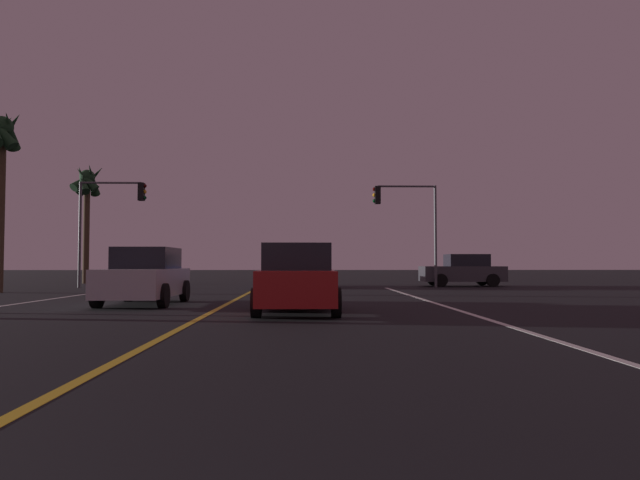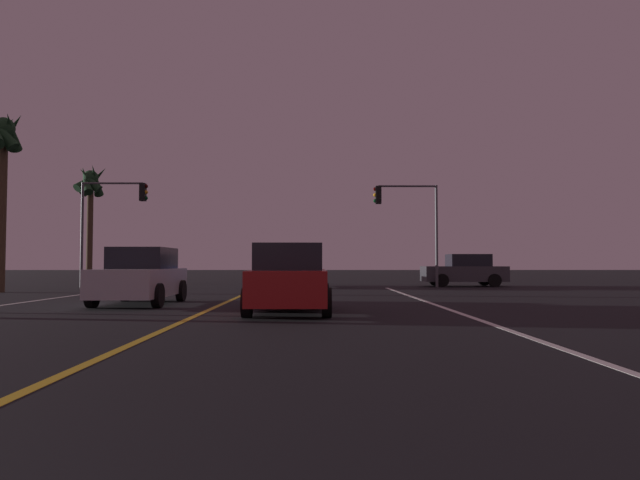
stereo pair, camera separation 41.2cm
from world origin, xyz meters
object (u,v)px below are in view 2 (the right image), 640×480
object	(u,v)px
palm_tree_left_mid	(3,146)
traffic_light_near_left	(114,209)
car_lead_same_lane	(289,280)
palm_tree_left_far	(90,189)
car_crossing_side	(465,271)
traffic_light_near_right	(406,211)
car_ahead_far	(299,271)
car_oncoming	(141,277)
street_lamp_right_near	(637,43)

from	to	relation	value
palm_tree_left_mid	traffic_light_near_left	bearing A→B (deg)	56.16
car_lead_same_lane	palm_tree_left_far	distance (m)	24.53
car_crossing_side	traffic_light_near_left	size ratio (longest dim) A/B	0.81
traffic_light_near_right	traffic_light_near_left	size ratio (longest dim) A/B	0.98
car_lead_same_lane	traffic_light_near_left	distance (m)	17.52
traffic_light_near_left	palm_tree_left_far	xyz separation A→B (m)	(-3.53, 5.81, 1.79)
car_lead_same_lane	traffic_light_near_left	size ratio (longest dim) A/B	0.81
palm_tree_left_far	car_crossing_side	bearing A→B (deg)	-11.72
traffic_light_near_right	traffic_light_near_left	bearing A→B (deg)	0.00
car_ahead_far	traffic_light_near_left	size ratio (longest dim) A/B	0.81
car_lead_same_lane	palm_tree_left_far	size ratio (longest dim) A/B	0.59
car_oncoming	palm_tree_left_mid	world-z (taller)	palm_tree_left_mid
car_crossing_side	traffic_light_near_right	distance (m)	4.72
car_crossing_side	traffic_light_near_right	bearing A→B (deg)	21.67
car_ahead_far	palm_tree_left_mid	size ratio (longest dim) A/B	0.55
car_ahead_far	car_lead_same_lane	distance (m)	14.83
traffic_light_near_right	car_lead_same_lane	bearing A→B (deg)	69.96
car_ahead_far	car_lead_same_lane	bearing A→B (deg)	-179.34
street_lamp_right_near	palm_tree_left_far	distance (m)	31.41
car_crossing_side	palm_tree_left_far	bearing A→B (deg)	-11.72
car_crossing_side	car_oncoming	bearing A→B (deg)	44.15
car_oncoming	car_lead_same_lane	distance (m)	5.43
car_oncoming	traffic_light_near_left	size ratio (longest dim) A/B	0.81
car_oncoming	traffic_light_near_right	distance (m)	15.39
car_oncoming	street_lamp_right_near	bearing A→B (deg)	54.24
car_crossing_side	car_oncoming	distance (m)	18.34
car_ahead_far	palm_tree_left_mid	bearing A→B (deg)	112.20
car_ahead_far	palm_tree_left_mid	xyz separation A→B (m)	(-12.44, -5.07, 5.37)
car_oncoming	traffic_light_near_right	size ratio (longest dim) A/B	0.83
street_lamp_right_near	palm_tree_left_far	size ratio (longest dim) A/B	1.07
car_crossing_side	car_lead_same_lane	bearing A→B (deg)	61.34
palm_tree_left_mid	car_ahead_far	bearing A→B (deg)	22.20
car_crossing_side	palm_tree_left_far	xyz separation A→B (m)	(-21.62, 4.49, 4.94)
car_ahead_far	palm_tree_left_far	xyz separation A→B (m)	(-12.87, 5.36, 4.94)
car_crossing_side	car_lead_same_lane	size ratio (longest dim) A/B	1.00
traffic_light_near_right	palm_tree_left_mid	distance (m)	18.58
car_lead_same_lane	traffic_light_near_left	world-z (taller)	traffic_light_near_left
traffic_light_near_left	traffic_light_near_right	bearing A→B (deg)	0.00
car_ahead_far	traffic_light_near_right	xyz separation A→B (m)	(5.41, -0.46, 3.06)
car_crossing_side	palm_tree_left_far	world-z (taller)	palm_tree_left_far
car_lead_same_lane	palm_tree_left_mid	world-z (taller)	palm_tree_left_mid
car_ahead_far	traffic_light_near_left	world-z (taller)	traffic_light_near_left
car_oncoming	street_lamp_right_near	world-z (taller)	street_lamp_right_near
palm_tree_left_far	traffic_light_near_left	bearing A→B (deg)	-58.73
car_oncoming	street_lamp_right_near	size ratio (longest dim) A/B	0.55
car_oncoming	traffic_light_near_right	xyz separation A→B (m)	(9.82, 11.45, 3.06)
car_oncoming	car_ahead_far	world-z (taller)	same
car_crossing_side	car_ahead_far	distance (m)	8.79
car_ahead_far	traffic_light_near_right	size ratio (longest dim) A/B	0.83
car_oncoming	car_lead_same_lane	world-z (taller)	same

